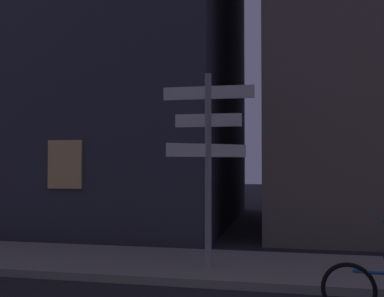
# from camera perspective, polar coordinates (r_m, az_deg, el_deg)

# --- Properties ---
(sidewalk_kerb) EXTENTS (40.00, 2.60, 0.14)m
(sidewalk_kerb) POSITION_cam_1_polar(r_m,az_deg,el_deg) (9.05, 2.88, -14.38)
(sidewalk_kerb) COLOR gray
(sidewalk_kerb) RESTS_ON ground_plane
(signpost) EXTENTS (1.70, 1.27, 3.55)m
(signpost) POSITION_cam_1_polar(r_m,az_deg,el_deg) (8.43, 2.02, -0.27)
(signpost) COLOR gray
(signpost) RESTS_ON sidewalk_kerb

